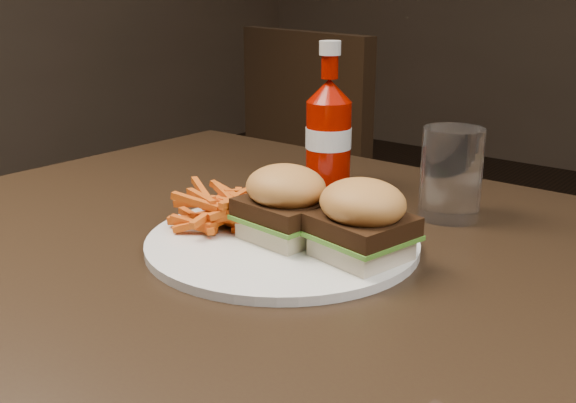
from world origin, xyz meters
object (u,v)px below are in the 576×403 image
Objects in this scene: ketchup_bottle at (328,146)px; chair_far at (367,226)px; dining_table at (341,278)px; tumbler at (451,175)px; plate at (282,242)px.

chair_far is at bearing 117.37° from ketchup_bottle.
dining_table is 10.17× the size of tumbler.
ketchup_bottle is at bearing 132.99° from chair_far.
dining_table is 1.06m from chair_far.
chair_far is 3.99× the size of tumbler.
chair_far is 0.83m from ketchup_bottle.
plate is 2.38× the size of ketchup_bottle.
tumbler is at bearing 83.60° from dining_table.
plate is at bearing 132.12° from chair_far.
plate is (-0.08, -0.01, 0.03)m from dining_table.
tumbler is at bearing 144.31° from chair_far.
chair_far is (-0.51, 0.87, -0.30)m from dining_table.
dining_table is at bearing 4.63° from plate.
ketchup_bottle reaches higher than plate.
tumbler reaches higher than plate.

